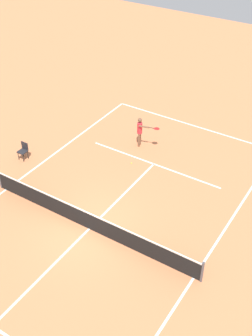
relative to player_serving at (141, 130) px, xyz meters
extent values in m
plane|color=#D37A4C|center=(-1.51, 6.85, -1.05)|extent=(60.00, 60.00, 0.00)
cube|color=white|center=(-1.51, -3.58, -1.04)|extent=(10.10, 0.10, 0.01)
cube|color=white|center=(-6.56, 6.85, -1.04)|extent=(0.10, 20.87, 0.01)
cube|color=white|center=(3.53, 6.85, -1.04)|extent=(0.10, 20.87, 0.01)
cube|color=white|center=(-1.51, 1.12, -1.04)|extent=(7.57, 0.10, 0.01)
cube|color=white|center=(-1.51, 6.85, -1.04)|extent=(0.10, 11.48, 0.01)
cylinder|color=#4C4C51|center=(-6.86, 6.85, -0.51)|extent=(0.10, 0.10, 1.07)
cylinder|color=#4C4C51|center=(3.83, 6.85, -0.51)|extent=(0.10, 0.10, 1.07)
cube|color=black|center=(-1.51, 6.85, -0.59)|extent=(10.70, 0.03, 0.91)
cube|color=white|center=(-1.51, 6.85, -0.12)|extent=(10.70, 0.04, 0.06)
cylinder|color=brown|center=(0.08, -0.09, -0.64)|extent=(0.12, 0.12, 0.81)
cylinder|color=brown|center=(0.02, 0.10, -0.64)|extent=(0.12, 0.12, 0.81)
cylinder|color=red|center=(0.05, 0.01, 0.09)|extent=(0.28, 0.28, 0.64)
sphere|color=brown|center=(0.05, 0.01, 0.59)|extent=(0.23, 0.23, 0.23)
cylinder|color=brown|center=(0.10, -0.17, 0.12)|extent=(0.09, 0.09, 0.57)
cylinder|color=brown|center=(-0.27, 0.11, 0.33)|extent=(0.57, 0.24, 0.09)
cylinder|color=black|center=(-0.67, 0.00, 0.33)|extent=(0.26, 0.10, 0.04)
ellipsoid|color=red|center=(-0.95, -0.08, 0.33)|extent=(0.38, 0.36, 0.04)
sphere|color=#CCE033|center=(-0.50, 1.73, -1.01)|extent=(0.07, 0.07, 0.07)
cylinder|color=#262626|center=(4.43, 4.65, -0.82)|extent=(0.04, 0.04, 0.45)
cylinder|color=#262626|center=(4.78, 4.65, -0.82)|extent=(0.04, 0.04, 0.45)
cylinder|color=#262626|center=(4.43, 4.30, -0.82)|extent=(0.04, 0.04, 0.45)
cylinder|color=#262626|center=(4.78, 4.30, -0.82)|extent=(0.04, 0.04, 0.45)
cube|color=#232328|center=(4.61, 4.47, -0.57)|extent=(0.44, 0.44, 0.06)
cube|color=#232328|center=(4.61, 4.25, -0.32)|extent=(0.44, 0.04, 0.44)
camera|label=1|loc=(-10.34, 17.69, 12.58)|focal=46.90mm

